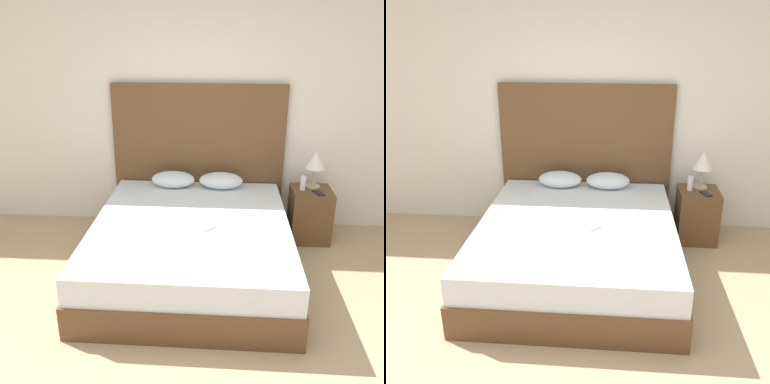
# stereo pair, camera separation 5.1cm
# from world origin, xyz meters

# --- Properties ---
(ground_plane) EXTENTS (16.00, 16.00, 0.00)m
(ground_plane) POSITION_xyz_m (0.00, 0.00, 0.00)
(ground_plane) COLOR tan
(wall_back) EXTENTS (10.00, 0.06, 2.70)m
(wall_back) POSITION_xyz_m (0.00, 2.47, 1.35)
(wall_back) COLOR silver
(wall_back) RESTS_ON ground_plane
(bed) EXTENTS (1.85, 2.15, 0.54)m
(bed) POSITION_xyz_m (-0.07, 1.30, 0.27)
(bed) COLOR brown
(bed) RESTS_ON ground_plane
(headboard) EXTENTS (1.94, 0.05, 1.65)m
(headboard) POSITION_xyz_m (-0.07, 2.40, 0.82)
(headboard) COLOR brown
(headboard) RESTS_ON ground_plane
(pillow_left) EXTENTS (0.48, 0.29, 0.18)m
(pillow_left) POSITION_xyz_m (-0.34, 2.18, 0.63)
(pillow_left) COLOR silver
(pillow_left) RESTS_ON bed
(pillow_right) EXTENTS (0.48, 0.29, 0.18)m
(pillow_right) POSITION_xyz_m (0.20, 2.18, 0.63)
(pillow_right) COLOR silver
(pillow_right) RESTS_ON bed
(phone_on_bed) EXTENTS (0.15, 0.16, 0.01)m
(phone_on_bed) POSITION_xyz_m (0.09, 1.16, 0.54)
(phone_on_bed) COLOR #B7B7BC
(phone_on_bed) RESTS_ON bed
(nightstand) EXTENTS (0.42, 0.41, 0.59)m
(nightstand) POSITION_xyz_m (1.18, 2.07, 0.29)
(nightstand) COLOR brown
(nightstand) RESTS_ON ground_plane
(table_lamp) EXTENTS (0.21, 0.21, 0.41)m
(table_lamp) POSITION_xyz_m (1.20, 2.15, 0.88)
(table_lamp) COLOR tan
(table_lamp) RESTS_ON nightstand
(phone_on_nightstand) EXTENTS (0.12, 0.17, 0.01)m
(phone_on_nightstand) POSITION_xyz_m (1.23, 1.96, 0.59)
(phone_on_nightstand) COLOR black
(phone_on_nightstand) RESTS_ON nightstand
(toiletry_bottle) EXTENTS (0.06, 0.06, 0.16)m
(toiletry_bottle) POSITION_xyz_m (1.07, 2.06, 0.67)
(toiletry_bottle) COLOR silver
(toiletry_bottle) RESTS_ON nightstand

